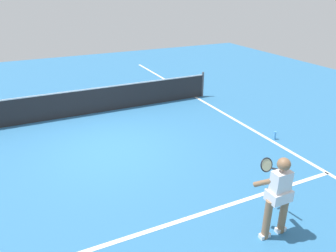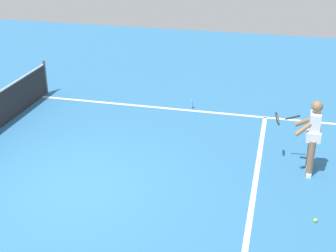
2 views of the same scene
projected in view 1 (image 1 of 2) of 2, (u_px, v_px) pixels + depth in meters
ground_plane at (112, 149)px, 8.75m from camera, size 26.45×26.45×0.00m
service_line_marking at (164, 226)px, 5.94m from camera, size 8.55×0.10×0.01m
sideline_right_marking at (240, 122)px, 10.43m from camera, size 0.10×18.34×0.01m
court_net at (87, 102)px, 10.93m from camera, size 9.23×0.08×0.98m
tennis_player at (278, 194)px, 5.44m from camera, size 0.78×0.92×1.55m
water_bottle at (275, 135)px, 9.26m from camera, size 0.07×0.07×0.24m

